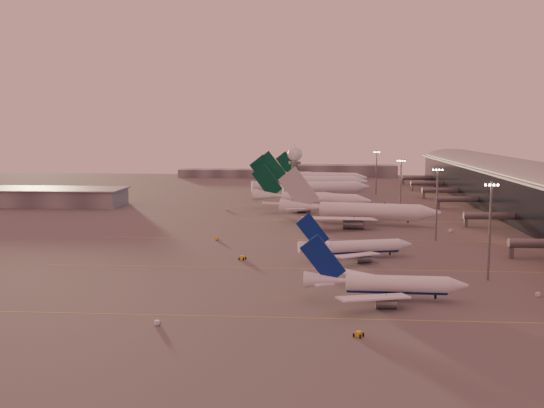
{
  "coord_description": "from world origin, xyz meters",
  "views": [
    {
      "loc": [
        15.02,
        -159.84,
        38.53
      ],
      "look_at": [
        -1.85,
        74.78,
        9.7
      ],
      "focal_mm": 42.0,
      "sensor_mm": 36.0,
      "label": 1
    }
  ],
  "objects": [
    {
      "name": "gsv_truck_c",
      "position": [
        -18.68,
        51.35,
        1.08
      ],
      "size": [
        5.17,
        4.93,
        2.13
      ],
      "color": "yellow",
      "rests_on": "ground"
    },
    {
      "name": "mast_b",
      "position": [
        55.0,
        55.0,
        13.74
      ],
      "size": [
        3.6,
        0.56,
        25.0
      ],
      "color": "slate",
      "rests_on": "ground"
    },
    {
      "name": "gsv_truck_a",
      "position": [
        -15.64,
        -41.59,
        1.01
      ],
      "size": [
        4.77,
        4.65,
        1.98
      ],
      "color": "silver",
      "rests_on": "ground"
    },
    {
      "name": "greentail_b",
      "position": [
        11.96,
        180.5,
        4.21
      ],
      "size": [
        64.79,
        51.81,
        23.81
      ],
      "color": "white",
      "rests_on": "ground"
    },
    {
      "name": "terminal",
      "position": [
        107.88,
        110.09,
        10.52
      ],
      "size": [
        57.0,
        362.0,
        23.04
      ],
      "color": "black",
      "rests_on": "ground"
    },
    {
      "name": "gsv_tug_mid",
      "position": [
        -6.5,
        19.8,
        0.57
      ],
      "size": [
        4.47,
        3.55,
        1.12
      ],
      "color": "yellow",
      "rests_on": "ground"
    },
    {
      "name": "widebody_white",
      "position": [
        31.52,
        90.27,
        3.91
      ],
      "size": [
        63.72,
        50.66,
        22.56
      ],
      "color": "white",
      "rests_on": "ground"
    },
    {
      "name": "mast_c",
      "position": [
        50.0,
        110.0,
        13.74
      ],
      "size": [
        3.6,
        0.56,
        25.0
      ],
      "color": "slate",
      "rests_on": "ground"
    },
    {
      "name": "gsv_truck_d",
      "position": [
        -26.41,
        127.56,
        1.17
      ],
      "size": [
        2.35,
        5.77,
        2.3
      ],
      "color": "silver",
      "rests_on": "ground"
    },
    {
      "name": "greentail_c",
      "position": [
        12.43,
        219.11,
        4.24
      ],
      "size": [
        66.09,
        53.42,
        24.02
      ],
      "color": "white",
      "rests_on": "ground"
    },
    {
      "name": "gsv_truck_b",
      "position": [
        39.05,
        34.67,
        1.11
      ],
      "size": [
        5.65,
        2.99,
        2.17
      ],
      "color": "silver",
      "rests_on": "ground"
    },
    {
      "name": "gsv_tug_near",
      "position": [
        22.79,
        -46.02,
        0.52
      ],
      "size": [
        3.6,
        4.13,
        1.01
      ],
      "color": "yellow",
      "rests_on": "ground"
    },
    {
      "name": "narrowbody_near",
      "position": [
        30.22,
        -19.99,
        2.95
      ],
      "size": [
        37.35,
        29.8,
        14.59
      ],
      "color": "white",
      "rests_on": "ground"
    },
    {
      "name": "gsv_tug_hangar",
      "position": [
        47.84,
        157.83,
        0.47
      ],
      "size": [
        3.57,
        2.65,
        0.91
      ],
      "color": "yellow",
      "rests_on": "ground"
    },
    {
      "name": "distant_horizon",
      "position": [
        2.62,
        325.14,
        3.89
      ],
      "size": [
        165.0,
        37.5,
        9.0
      ],
      "color": "slate",
      "rests_on": "ground"
    },
    {
      "name": "greentail_d",
      "position": [
        17.84,
        259.0,
        3.92
      ],
      "size": [
        60.63,
        48.55,
        22.19
      ],
      "color": "white",
      "rests_on": "ground"
    },
    {
      "name": "radar_tower",
      "position": [
        5.0,
        120.0,
        20.95
      ],
      "size": [
        6.4,
        6.4,
        31.1
      ],
      "color": "slate",
      "rests_on": "ground"
    },
    {
      "name": "narrowbody_mid",
      "position": [
        26.48,
        24.92,
        2.83
      ],
      "size": [
        34.87,
        27.44,
        13.96
      ],
      "color": "white",
      "rests_on": "ground"
    },
    {
      "name": "mast_d",
      "position": [
        48.0,
        200.0,
        13.74
      ],
      "size": [
        3.6,
        0.56,
        25.0
      ],
      "color": "slate",
      "rests_on": "ground"
    },
    {
      "name": "ground",
      "position": [
        0.0,
        0.0,
        0.0
      ],
      "size": [
        700.0,
        700.0,
        0.0
      ],
      "primitive_type": "plane",
      "color": "#5D5A5A",
      "rests_on": "ground"
    },
    {
      "name": "taxiway_markings",
      "position": [
        30.0,
        56.0,
        0.01
      ],
      "size": [
        180.0,
        185.25,
        0.02
      ],
      "color": "gold",
      "rests_on": "ground"
    },
    {
      "name": "gsv_catering_a",
      "position": [
        65.46,
        -14.93,
        1.81
      ],
      "size": [
        4.53,
        2.33,
        3.63
      ],
      "color": "silver",
      "rests_on": "ground"
    },
    {
      "name": "gsv_catering_b",
      "position": [
        63.95,
        73.36,
        2.12
      ],
      "size": [
        5.66,
        4.12,
        4.25
      ],
      "color": "silver",
      "rests_on": "ground"
    },
    {
      "name": "mast_a",
      "position": [
        58.0,
        0.0,
        13.74
      ],
      "size": [
        3.6,
        0.56,
        25.0
      ],
      "color": "slate",
      "rests_on": "ground"
    },
    {
      "name": "hangar",
      "position": [
        -120.0,
        140.0,
        4.32
      ],
      "size": [
        82.0,
        27.0,
        8.5
      ],
      "color": "slate",
      "rests_on": "ground"
    },
    {
      "name": "greentail_a",
      "position": [
        12.15,
        133.74,
        3.71
      ],
      "size": [
        56.33,
        44.86,
        21.0
      ],
      "color": "white",
      "rests_on": "ground"
    }
  ]
}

